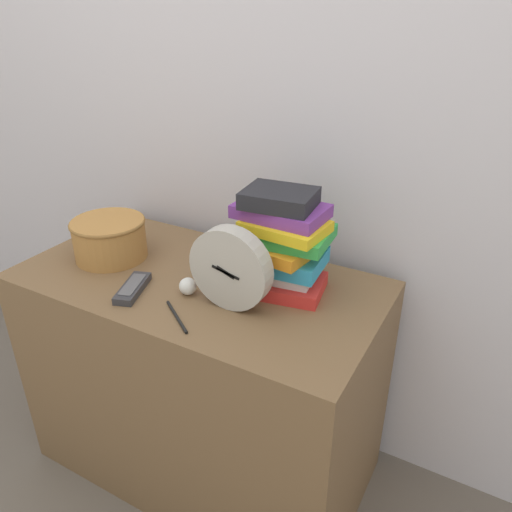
{
  "coord_description": "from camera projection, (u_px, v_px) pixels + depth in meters",
  "views": [
    {
      "loc": [
        0.74,
        -0.72,
        1.41
      ],
      "look_at": [
        0.19,
        0.27,
        0.84
      ],
      "focal_mm": 35.0,
      "sensor_mm": 36.0,
      "label": 1
    }
  ],
  "objects": [
    {
      "name": "book_stack",
      "position": [
        281.0,
        243.0,
        1.31
      ],
      "size": [
        0.26,
        0.21,
        0.28
      ],
      "color": "red",
      "rests_on": "desk"
    },
    {
      "name": "desk_clock",
      "position": [
        230.0,
        269.0,
        1.23
      ],
      "size": [
        0.22,
        0.05,
        0.22
      ],
      "color": "#B7B2A8",
      "rests_on": "desk"
    },
    {
      "name": "desk",
      "position": [
        203.0,
        378.0,
        1.57
      ],
      "size": [
        1.04,
        0.54,
        0.72
      ],
      "color": "brown",
      "rests_on": "ground_plane"
    },
    {
      "name": "wall_back",
      "position": [
        256.0,
        84.0,
        1.45
      ],
      "size": [
        6.0,
        0.04,
        2.4
      ],
      "color": "silver",
      "rests_on": "ground_plane"
    },
    {
      "name": "basket",
      "position": [
        109.0,
        237.0,
        1.5
      ],
      "size": [
        0.22,
        0.22,
        0.12
      ],
      "color": "#B27A3D",
      "rests_on": "desk"
    },
    {
      "name": "tv_remote",
      "position": [
        133.0,
        288.0,
        1.34
      ],
      "size": [
        0.1,
        0.16,
        0.02
      ],
      "color": "#333338",
      "rests_on": "desk"
    },
    {
      "name": "pen",
      "position": [
        177.0,
        317.0,
        1.23
      ],
      "size": [
        0.13,
        0.09,
        0.01
      ],
      "color": "black",
      "rests_on": "desk"
    },
    {
      "name": "crumpled_paper_ball",
      "position": [
        188.0,
        286.0,
        1.32
      ],
      "size": [
        0.05,
        0.05,
        0.05
      ],
      "color": "white",
      "rests_on": "desk"
    }
  ]
}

